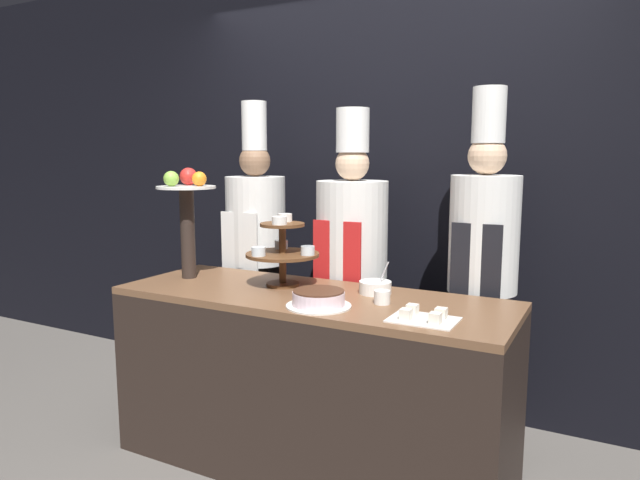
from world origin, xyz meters
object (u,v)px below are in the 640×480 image
object	(u,v)px
chef_center_right	(483,260)
chef_center_left	(352,256)
fruit_pedestal	(187,206)
serving_bowl_far	(375,287)
cake_round	(319,299)
chef_left	(256,245)
cup_white	(382,297)
tiered_stand	(283,249)
cake_square_tray	(423,317)

from	to	relation	value
chef_center_right	chef_center_left	bearing A→B (deg)	180.00
fruit_pedestal	serving_bowl_far	size ratio (longest dim) A/B	3.66
cake_round	fruit_pedestal	bearing A→B (deg)	167.10
cake_round	serving_bowl_far	bearing A→B (deg)	69.67
serving_bowl_far	chef_left	xyz separation A→B (m)	(-0.97, 0.41, 0.08)
cake_round	cup_white	bearing A→B (deg)	37.96
cup_white	chef_center_left	size ratio (longest dim) A/B	0.04
tiered_stand	chef_center_right	xyz separation A→B (m)	(0.90, 0.48, -0.06)
fruit_pedestal	chef_center_right	bearing A→B (deg)	20.55
tiered_stand	cake_square_tray	world-z (taller)	tiered_stand
fruit_pedestal	tiered_stand	bearing A→B (deg)	6.75
serving_bowl_far	chef_center_left	xyz separation A→B (m)	(-0.32, 0.41, 0.06)
cup_white	chef_left	size ratio (longest dim) A/B	0.04
cup_white	chef_left	bearing A→B (deg)	151.69
fruit_pedestal	cake_round	world-z (taller)	fruit_pedestal
cake_round	chef_left	size ratio (longest dim) A/B	0.16
fruit_pedestal	cup_white	bearing A→B (deg)	-1.57
cake_round	cup_white	size ratio (longest dim) A/B	3.97
cake_square_tray	chef_center_right	size ratio (longest dim) A/B	0.14
chef_left	chef_center_right	bearing A→B (deg)	-0.00
tiered_stand	chef_center_right	distance (m)	1.02
chef_left	chef_center_right	world-z (taller)	chef_center_right
chef_center_left	cake_round	bearing A→B (deg)	-75.88
tiered_stand	fruit_pedestal	size ratio (longest dim) A/B	0.63
cake_round	serving_bowl_far	size ratio (longest dim) A/B	1.78
chef_left	tiered_stand	bearing A→B (deg)	-44.39
serving_bowl_far	chef_left	distance (m)	1.06
cake_square_tray	chef_left	xyz separation A→B (m)	(-1.32, 0.74, 0.09)
chef_center_left	fruit_pedestal	bearing A→B (deg)	-142.90
cup_white	tiered_stand	bearing A→B (deg)	170.50
cup_white	serving_bowl_far	xyz separation A→B (m)	(-0.10, 0.17, -0.00)
tiered_stand	cake_square_tray	size ratio (longest dim) A/B	1.39
chef_left	serving_bowl_far	bearing A→B (deg)	-23.01
fruit_pedestal	chef_left	distance (m)	0.62
cup_white	fruit_pedestal	bearing A→B (deg)	178.43
chef_center_right	cake_square_tray	bearing A→B (deg)	-95.49
cup_white	chef_center_right	xyz separation A→B (m)	(0.32, 0.58, 0.10)
chef_left	cake_square_tray	bearing A→B (deg)	-29.44
cake_round	cake_square_tray	size ratio (longest dim) A/B	1.07
fruit_pedestal	chef_center_right	xyz separation A→B (m)	(1.46, 0.55, -0.26)
cup_white	chef_left	distance (m)	1.22
serving_bowl_far	tiered_stand	bearing A→B (deg)	-171.98
chef_center_left	cup_white	bearing A→B (deg)	-54.10
chef_center_right	cake_round	bearing A→B (deg)	-125.79
tiered_stand	cup_white	distance (m)	0.61
cake_square_tray	chef_left	distance (m)	1.51
cup_white	cake_round	bearing A→B (deg)	-142.04
cake_round	serving_bowl_far	distance (m)	0.37
cup_white	chef_center_left	distance (m)	0.72
tiered_stand	serving_bowl_far	distance (m)	0.51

